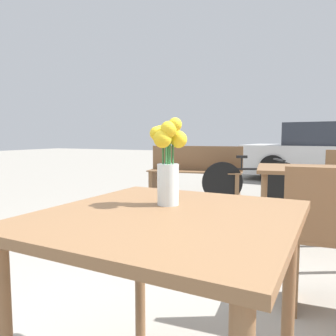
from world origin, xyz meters
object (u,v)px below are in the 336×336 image
object	(u,v)px
flower_vase	(168,160)
table_back	(308,182)
bench_far	(195,170)
table_front	(168,246)
bicycle	(252,181)

from	to	relation	value
flower_vase	table_back	bearing A→B (deg)	78.51
table_back	bench_far	bearing A→B (deg)	131.74
table_front	flower_vase	world-z (taller)	flower_vase
bicycle	table_front	bearing A→B (deg)	-82.61
flower_vase	table_back	distance (m)	1.99
table_front	bicycle	world-z (taller)	table_front
table_front	bicycle	xyz separation A→B (m)	(-0.53, 4.07, -0.32)
table_front	bench_far	xyz separation A→B (m)	(-1.45, 4.05, -0.19)
bench_far	table_front	bearing A→B (deg)	-70.26
flower_vase	bench_far	distance (m)	4.21
table_front	bicycle	distance (m)	4.11
flower_vase	bicycle	xyz separation A→B (m)	(-0.47, 3.96, -0.60)
table_front	table_back	distance (m)	2.07
flower_vase	bench_far	bearing A→B (deg)	109.55
bench_far	bicycle	xyz separation A→B (m)	(0.93, 0.01, -0.13)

